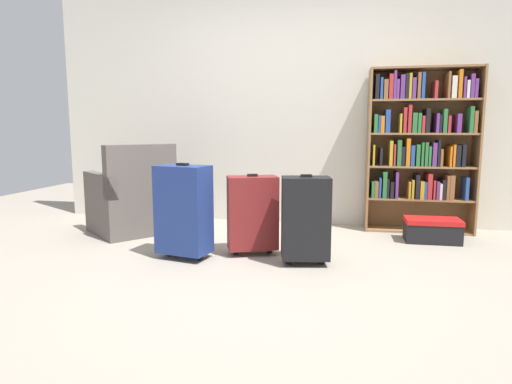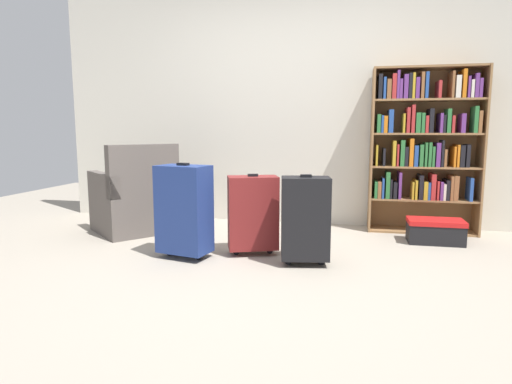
# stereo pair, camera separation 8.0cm
# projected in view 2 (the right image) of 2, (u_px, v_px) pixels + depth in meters

# --- Properties ---
(ground_plane) EXTENTS (9.31, 9.31, 0.00)m
(ground_plane) POSITION_uv_depth(u_px,v_px,m) (255.00, 275.00, 3.12)
(ground_plane) COLOR #9E9384
(back_wall) EXTENTS (5.32, 0.10, 2.60)m
(back_wall) POSITION_uv_depth(u_px,v_px,m) (292.00, 106.00, 4.78)
(back_wall) COLOR beige
(back_wall) RESTS_ON ground
(bookshelf) EXTENTS (1.06, 0.31, 1.65)m
(bookshelf) POSITION_uv_depth(u_px,v_px,m) (424.00, 144.00, 4.34)
(bookshelf) COLOR olive
(bookshelf) RESTS_ON ground
(armchair) EXTENTS (0.99, 0.99, 0.90)m
(armchair) POSITION_uv_depth(u_px,v_px,m) (135.00, 201.00, 4.42)
(armchair) COLOR #59514C
(armchair) RESTS_ON ground
(mug) EXTENTS (0.12, 0.08, 0.10)m
(mug) POSITION_uv_depth(u_px,v_px,m) (183.00, 234.00, 4.16)
(mug) COLOR #1E7F4C
(mug) RESTS_ON ground
(storage_box) EXTENTS (0.49, 0.29, 0.22)m
(storage_box) POSITION_uv_depth(u_px,v_px,m) (435.00, 230.00, 4.00)
(storage_box) COLOR black
(storage_box) RESTS_ON ground
(suitcase_black) EXTENTS (0.40, 0.29, 0.70)m
(suitcase_black) POSITION_uv_depth(u_px,v_px,m) (305.00, 218.00, 3.33)
(suitcase_black) COLOR black
(suitcase_black) RESTS_ON ground
(suitcase_dark_red) EXTENTS (0.46, 0.35, 0.68)m
(suitcase_dark_red) POSITION_uv_depth(u_px,v_px,m) (253.00, 213.00, 3.61)
(suitcase_dark_red) COLOR maroon
(suitcase_dark_red) RESTS_ON ground
(suitcase_navy_blue) EXTENTS (0.46, 0.34, 0.78)m
(suitcase_navy_blue) POSITION_uv_depth(u_px,v_px,m) (184.00, 209.00, 3.50)
(suitcase_navy_blue) COLOR navy
(suitcase_navy_blue) RESTS_ON ground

